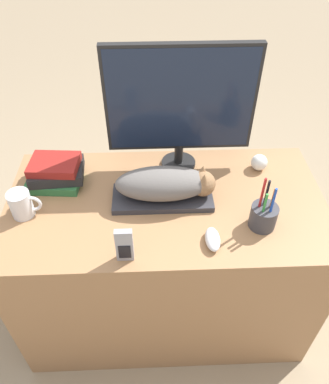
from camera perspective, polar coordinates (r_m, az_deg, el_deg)
name	(u,v)px	position (r m, az deg, el deg)	size (l,w,h in m)	color
ground_plane	(169,367)	(1.89, 0.63, -25.11)	(12.00, 12.00, 0.00)	#998466
desk	(166,260)	(1.72, 0.20, -10.35)	(1.23, 0.64, 0.75)	#9E7047
keyboard	(163,198)	(1.44, -0.29, -0.85)	(0.38, 0.15, 0.02)	#2D2D33
cat	(168,183)	(1.39, 0.53, 1.32)	(0.38, 0.15, 0.12)	#66605B
monitor	(180,103)	(1.44, 2.44, 13.41)	(0.57, 0.14, 0.52)	black
computer_mouse	(213,239)	(1.30, 7.35, -7.14)	(0.05, 0.11, 0.04)	silver
coffee_mug	(22,204)	(1.45, -20.93, -1.74)	(0.12, 0.08, 0.10)	silver
pen_cup	(263,216)	(1.36, 14.85, -3.50)	(0.10, 0.10, 0.22)	#38383D
baseball	(259,162)	(1.62, 14.23, 4.40)	(0.07, 0.07, 0.07)	silver
phone	(124,245)	(1.22, -6.13, -8.10)	(0.06, 0.02, 0.13)	#99999E
book_stack	(55,172)	(1.55, -16.29, 2.87)	(0.23, 0.18, 0.11)	#2D6B38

